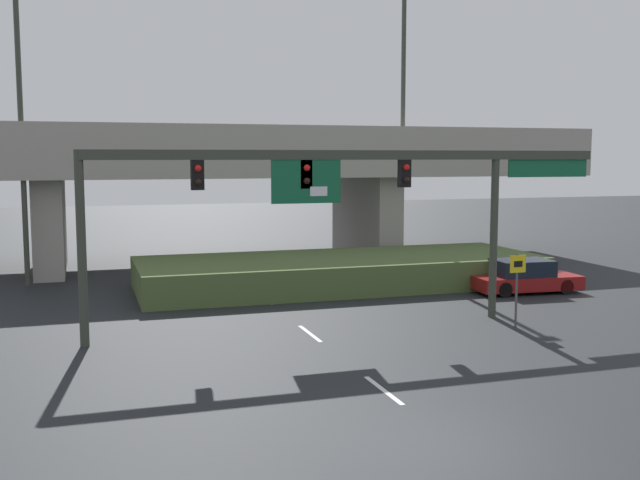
# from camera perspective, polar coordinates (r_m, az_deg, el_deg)

# --- Properties ---
(ground_plane) EXTENTS (160.00, 160.00, 0.00)m
(ground_plane) POSITION_cam_1_polar(r_m,az_deg,el_deg) (16.05, 10.21, -15.09)
(ground_plane) COLOR black
(lane_markings) EXTENTS (0.14, 21.49, 0.01)m
(lane_markings) POSITION_cam_1_polar(r_m,az_deg,el_deg) (28.03, -2.68, -5.68)
(lane_markings) COLOR silver
(lane_markings) RESTS_ON ground
(signal_gantry) EXTENTS (18.31, 0.44, 6.07)m
(signal_gantry) POSITION_cam_1_polar(r_m,az_deg,el_deg) (25.24, 1.91, 4.43)
(signal_gantry) COLOR #383D33
(signal_gantry) RESTS_ON ground
(speed_limit_sign) EXTENTS (0.60, 0.11, 2.56)m
(speed_limit_sign) POSITION_cam_1_polar(r_m,az_deg,el_deg) (26.48, 14.79, -2.93)
(speed_limit_sign) COLOR #4C4C4C
(speed_limit_sign) RESTS_ON ground
(highway_light_pole_near) EXTENTS (0.70, 0.36, 13.60)m
(highway_light_pole_near) POSITION_cam_1_polar(r_m,az_deg,el_deg) (36.08, -21.82, 8.02)
(highway_light_pole_near) COLOR #383D33
(highway_light_pole_near) RESTS_ON ground
(highway_light_pole_far) EXTENTS (0.70, 0.36, 14.85)m
(highway_light_pole_far) POSITION_cam_1_polar(r_m,az_deg,el_deg) (40.58, 6.33, 9.08)
(highway_light_pole_far) COLOR #383D33
(highway_light_pole_far) RESTS_ON ground
(overpass_bridge) EXTENTS (40.72, 9.78, 7.41)m
(overpass_bridge) POSITION_cam_1_polar(r_m,az_deg,el_deg) (41.13, -7.83, 5.47)
(overpass_bridge) COLOR #A39E93
(overpass_bridge) RESTS_ON ground
(grass_embankment) EXTENTS (18.14, 6.45, 1.33)m
(grass_embankment) POSITION_cam_1_polar(r_m,az_deg,el_deg) (33.98, 1.58, -2.41)
(grass_embankment) COLOR #4C6033
(grass_embankment) RESTS_ON ground
(parked_sedan_near_right) EXTENTS (4.75, 2.18, 1.43)m
(parked_sedan_near_right) POSITION_cam_1_polar(r_m,az_deg,el_deg) (33.57, 15.31, -2.75)
(parked_sedan_near_right) COLOR maroon
(parked_sedan_near_right) RESTS_ON ground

